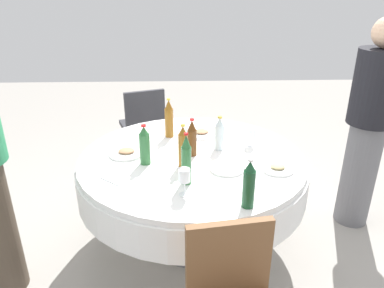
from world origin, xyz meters
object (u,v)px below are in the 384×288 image
Objects in this scene: wine_glass_left at (184,176)px; wine_glass_near at (251,133)px; dining_table at (192,174)px; person_front at (369,124)px; plate_mid at (201,133)px; bottle_green_left at (186,160)px; plate_south at (278,168)px; chair_north at (143,122)px; bottle_green_rear at (145,146)px; bottle_clear_outer at (219,134)px; plate_east at (227,168)px; plate_far at (127,153)px; bottle_dark_green_west at (249,185)px; bottle_amber_front at (183,147)px; bottle_brown_near at (192,138)px; bottle_amber_north at (169,119)px.

wine_glass_near is at bearing -126.69° from wine_glass_left.
dining_table is 1.39m from person_front.
bottle_green_left is at bearing 79.99° from plate_mid.
plate_south is 1.82m from chair_north.
bottle_green_rear is 1.10× the size of bottle_clear_outer.
plate_south is at bearing 175.33° from plate_east.
plate_mid is 0.98× the size of plate_far.
wine_glass_near is (-0.74, -0.26, -0.03)m from bottle_green_rear.
plate_far is at bearing -19.98° from plate_east.
bottle_amber_front is at bearing -54.92° from bottle_dark_green_west.
bottle_clear_outer is at bearing -152.75° from dining_table.
bottle_dark_green_west is 0.41m from bottle_green_left.
bottle_clear_outer is at bearing -83.94° from bottle_dark_green_west.
bottle_brown_near reaches higher than plate_south.
plate_far is (0.67, -0.24, 0.00)m from plate_east.
person_front is (-1.34, -0.24, -0.01)m from bottle_brown_near.
plate_mid is (-0.15, -0.53, -0.12)m from bottle_amber_front.
bottle_dark_green_west is 1.17× the size of plate_mid.
plate_south is 0.23× the size of chair_north.
bottle_green_left is 1.21× the size of bottle_brown_near.
plate_south is at bearing 135.70° from bottle_clear_outer.
dining_table is 0.52m from wine_glass_near.
plate_south is at bearing -76.34° from chair_north.
bottle_amber_front reaches higher than bottle_dark_green_west.
bottle_clear_outer is (0.08, -0.73, -0.02)m from bottle_dark_green_west.
plate_east is (-0.52, 0.10, -0.12)m from bottle_green_rear.
wine_glass_near is at bearing -121.10° from plate_east.
bottle_green_rear is 0.90× the size of bottle_amber_north.
chair_north reaches higher than plate_east.
dining_table is at bearing 114.92° from bottle_amber_north.
bottle_amber_front reaches higher than plate_south.
plate_mid is (-0.13, -0.75, -0.14)m from bottle_green_left.
bottle_green_left reaches higher than bottle_dark_green_west.
bottle_dark_green_west reaches higher than dining_table.
person_front is (-1.34, -0.26, 0.26)m from dining_table.
plate_east is 0.14× the size of person_front.
bottle_amber_front is 0.25m from bottle_green_rear.
bottle_green_left is 2.38× the size of wine_glass_near.
chair_north is at bearing -65.59° from plate_east.
bottle_dark_green_west is 0.70m from bottle_brown_near.
person_front is (-1.79, -0.22, 0.10)m from plate_far.
bottle_amber_north is (0.16, -0.35, 0.29)m from dining_table.
plate_south is at bearing -123.16° from bottle_dark_green_west.
bottle_green_rear is 1.43m from chair_north.
plate_east is 0.27× the size of chair_north.
wine_glass_left is (0.06, 0.52, -0.01)m from bottle_brown_near.
wine_glass_left is at bearing 122.11° from bottle_green_rear.
bottle_green_left reaches higher than bottle_brown_near.
plate_south is at bearing 104.67° from wine_glass_near.
bottle_green_left is 1.58× the size of plate_south.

